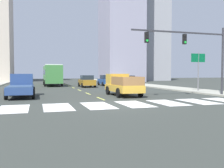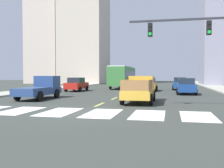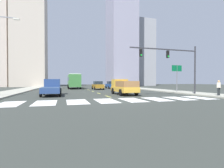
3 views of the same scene
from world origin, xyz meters
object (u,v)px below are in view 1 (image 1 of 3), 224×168
Objects in this scene: pickup_stakebed at (122,85)px; sedan_mid at (87,81)px; pickup_dark at (21,86)px; traffic_signal_gantry at (196,48)px; sedan_near_right at (21,82)px; sedan_far at (126,82)px; sedan_near_left at (106,80)px; city_bus at (52,74)px; direction_sign_green at (198,64)px.

sedan_mid is (-0.40, 14.09, -0.08)m from pickup_stakebed.
pickup_dark is 15.16m from traffic_signal_gantry.
sedan_mid and sedan_near_right have the same top height.
sedan_mid is 6.42m from sedan_far.
sedan_near_left is 14.08m from sedan_near_right.
city_bus is at bearing 114.14° from traffic_signal_gantry.
pickup_stakebed is 0.48× the size of city_bus.
sedan_far is 9.79m from direction_sign_green.
sedan_near_left and sedan_far have the same top height.
city_bus reaches higher than sedan_mid.
sedan_near_left is (12.13, 16.57, -0.06)m from pickup_dark.
pickup_dark is 19.63m from city_bus.
pickup_dark reaches higher than sedan_far.
pickup_dark is 14.96m from sedan_far.
city_bus is 2.45× the size of sedan_near_left.
pickup_dark is 1.18× the size of sedan_near_left.
city_bus is 14.18m from sedan_far.
pickup_stakebed is at bearing 150.80° from traffic_signal_gantry.
sedan_near_left is (3.51, 17.66, -0.08)m from pickup_stakebed.
city_bus is at bearing 127.37° from sedan_far.
sedan_far is at bearing -11.43° from sedan_near_right.
sedan_near_left is at bearing 43.85° from sedan_mid.
sedan_mid is at bearing 126.76° from direction_sign_green.
pickup_stakebed is 1.18× the size of sedan_mid.
traffic_signal_gantry is 2.09× the size of direction_sign_green.
traffic_signal_gantry reaches higher than city_bus.
sedan_near_left is 8.37m from sedan_far.
direction_sign_green is at bearing 3.14° from pickup_dark.
pickup_stakebed reaches higher than sedan_near_left.
direction_sign_green is (5.25, -7.97, 2.17)m from sedan_far.
pickup_dark is at bearing -179.23° from direction_sign_green.
city_bus is (-4.94, 20.34, 1.02)m from pickup_stakebed.
sedan_near_right is 1.00× the size of sedan_far.
direction_sign_green is (14.07, -19.02, 1.08)m from city_bus.
pickup_dark is 17.88m from direction_sign_green.
sedan_near_right is at bearing 130.64° from pickup_stakebed.
pickup_dark is at bearing -86.85° from sedan_near_right.
city_bus is 25.80m from traffic_signal_gantry.
direction_sign_green reaches higher than sedan_near_left.
sedan_far is at bearing 97.77° from traffic_signal_gantry.
traffic_signal_gantry is at bearing -83.47° from sedan_far.
pickup_stakebed is at bearing -101.38° from sedan_near_left.
pickup_stakebed is 1.18× the size of sedan_near_left.
pickup_dark is at bearing -101.05° from city_bus.
pickup_stakebed is 1.24× the size of direction_sign_green.
city_bus reaches higher than pickup_stakebed.
direction_sign_green reaches higher than pickup_dark.
sedan_near_right is at bearing 167.85° from sedan_far.
pickup_stakebed is at bearing -171.73° from direction_sign_green.
sedan_near_left is 17.41m from direction_sign_green.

